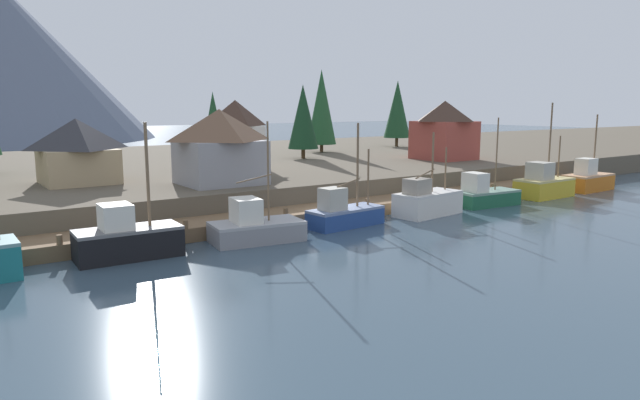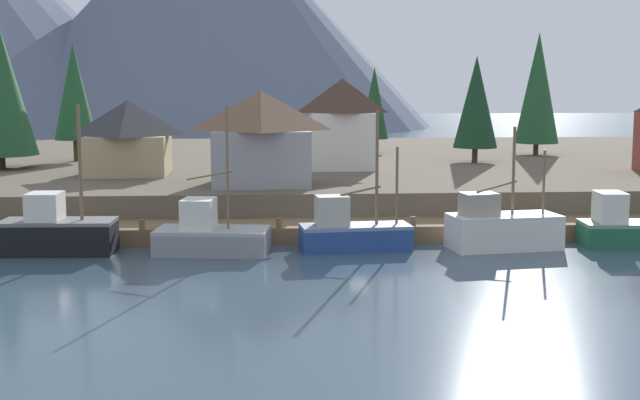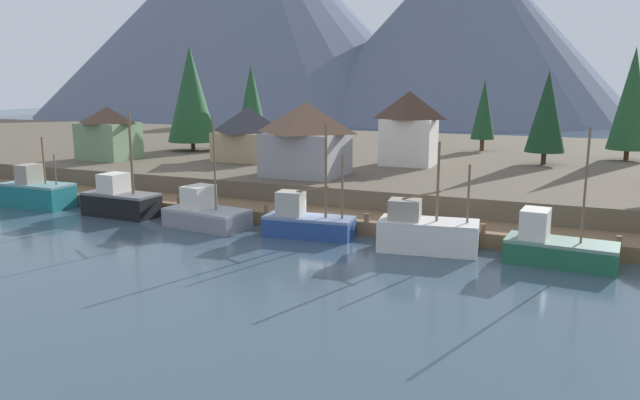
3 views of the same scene
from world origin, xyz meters
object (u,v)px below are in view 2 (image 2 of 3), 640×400
fishing_boat_blue (352,232)px  conifer_near_right (476,102)px  house_tan (128,137)px  conifer_back_left (538,88)px  house_grey (261,137)px  conifer_mid_right (74,92)px  fishing_boat_black (57,232)px  house_white (342,123)px  fishing_boat_green (631,229)px  conifer_mid_left (374,103)px  fishing_boat_grey (210,235)px  fishing_boat_white (501,228)px

fishing_boat_blue → conifer_near_right: bearing=57.4°
house_tan → conifer_back_left: bearing=23.2°
house_grey → conifer_mid_right: size_ratio=0.66×
fishing_boat_black → house_white: 28.40m
fishing_boat_blue → house_grey: house_grey is taller
fishing_boat_green → house_tan: (-31.65, 18.65, 4.37)m
fishing_boat_blue → conifer_mid_right: size_ratio=0.76×
fishing_boat_blue → conifer_mid_left: 38.73m
conifer_mid_right → fishing_boat_green: bearing=-38.8°
fishing_boat_grey → conifer_back_left: bearing=57.2°
fishing_boat_grey → fishing_boat_blue: bearing=11.4°
fishing_boat_black → conifer_back_left: (38.56, 34.46, 7.76)m
fishing_boat_white → conifer_back_left: size_ratio=0.59×
fishing_boat_white → conifer_near_right: (5.39, 27.61, 6.63)m
fishing_boat_green → conifer_near_right: size_ratio=0.87×
conifer_mid_left → conifer_mid_right: (-27.99, -7.13, 1.21)m
fishing_boat_white → fishing_boat_green: bearing=-5.5°
conifer_near_right → conifer_back_left: 10.82m
fishing_boat_grey → conifer_mid_right: 34.74m
house_tan → conifer_back_left: conifer_back_left is taller
fishing_boat_grey → house_grey: bearing=83.6°
fishing_boat_black → house_tan: fishing_boat_black is taller
house_tan → conifer_near_right: (29.25, 8.70, 2.41)m
house_white → conifer_near_right: conifer_near_right is taller
house_white → fishing_boat_white: bearing=-71.8°
conifer_mid_left → fishing_boat_grey: bearing=-110.6°
fishing_boat_grey → fishing_boat_blue: (8.05, 0.51, 0.03)m
fishing_boat_black → conifer_mid_right: 31.78m
fishing_boat_blue → fishing_boat_green: size_ratio=0.97×
fishing_boat_green → house_white: 26.60m
fishing_boat_black → house_white: house_white is taller
fishing_boat_green → conifer_near_right: 28.27m
fishing_boat_green → fishing_boat_grey: bearing=-174.4°
fishing_boat_white → house_tan: bearing=134.1°
conifer_near_right → conifer_mid_left: bearing=126.5°
house_tan → house_white: 17.00m
fishing_boat_blue → fishing_boat_green: 16.43m
fishing_boat_black → conifer_near_right: size_ratio=0.89×
fishing_boat_grey → house_white: 24.41m
fishing_boat_grey → conifer_back_left: (30.00, 35.02, 7.99)m
house_tan → house_white: bearing=9.4°
house_grey → conifer_mid_left: size_ratio=0.81×
fishing_boat_black → fishing_boat_white: (25.24, -0.40, -0.05)m
conifer_back_left → house_tan: bearing=-156.8°
conifer_mid_left → conifer_mid_right: size_ratio=0.82×
fishing_boat_white → conifer_back_left: conifer_back_left is taller
fishing_boat_green → house_white: (-14.91, 21.41, 5.22)m
conifer_near_right → conifer_mid_left: size_ratio=1.09×
house_white → conifer_mid_right: (-23.17, 9.20, 2.44)m
conifer_near_right → conifer_mid_right: (-35.67, 3.27, 0.88)m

